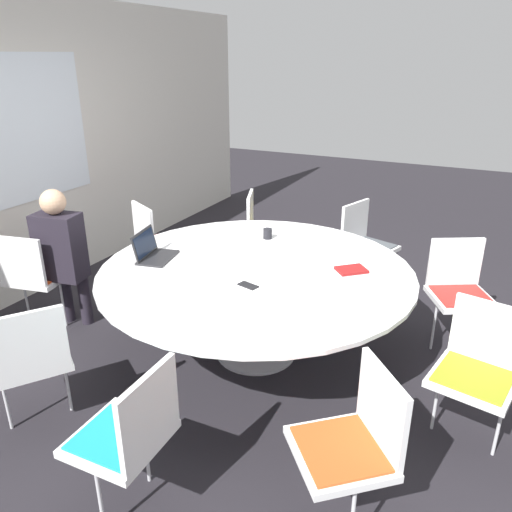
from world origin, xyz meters
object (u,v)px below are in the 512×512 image
(chair_5, at_px, (459,286))
(cell_phone, at_px, (248,285))
(laptop, at_px, (152,251))
(chair_8, at_px, (157,237))
(spiral_notebook, at_px, (351,270))
(chair_3, at_px, (354,438))
(coffee_cup, at_px, (268,234))
(chair_2, at_px, (130,430))
(chair_1, at_px, (30,356))
(chair_7, at_px, (262,226))
(chair_0, at_px, (33,272))
(chair_4, at_px, (478,364))
(person_0, at_px, (62,249))
(chair_6, at_px, (365,240))

(chair_5, bearing_deg, cell_phone, 12.37)
(laptop, height_order, cell_phone, laptop)
(chair_8, height_order, spiral_notebook, chair_8)
(chair_8, bearing_deg, laptop, -25.96)
(chair_3, height_order, coffee_cup, chair_3)
(chair_2, distance_m, chair_8, 2.72)
(chair_1, distance_m, chair_7, 2.78)
(chair_3, bearing_deg, chair_2, 72.75)
(chair_2, bearing_deg, chair_0, 58.44)
(chair_1, xyz_separation_m, chair_3, (0.18, -1.92, 0.00))
(chair_8, bearing_deg, chair_4, 10.76)
(chair_5, distance_m, person_0, 3.17)
(chair_1, bearing_deg, laptop, 32.90)
(chair_3, height_order, chair_5, same)
(cell_phone, bearing_deg, chair_3, -131.09)
(chair_5, relative_size, spiral_notebook, 3.37)
(chair_5, relative_size, chair_8, 1.00)
(cell_phone, bearing_deg, coffee_cup, 16.87)
(chair_4, xyz_separation_m, laptop, (0.09, 2.36, 0.26))
(chair_3, xyz_separation_m, chair_6, (2.67, 0.64, 0.00))
(chair_6, bearing_deg, chair_8, -47.54)
(chair_0, distance_m, laptop, 1.09)
(chair_6, height_order, spiral_notebook, chair_6)
(chair_3, xyz_separation_m, chair_5, (1.97, -0.28, 0.00))
(chair_0, height_order, spiral_notebook, chair_0)
(spiral_notebook, bearing_deg, cell_phone, 134.67)
(chair_3, xyz_separation_m, cell_phone, (0.87, 0.99, 0.21))
(chair_4, height_order, cell_phone, chair_4)
(chair_7, distance_m, coffee_cup, 0.96)
(chair_4, bearing_deg, chair_2, 53.84)
(chair_6, height_order, chair_7, same)
(chair_2, distance_m, chair_5, 2.70)
(person_0, relative_size, cell_phone, 7.92)
(chair_0, height_order, chair_5, same)
(chair_0, height_order, person_0, person_0)
(laptop, bearing_deg, spiral_notebook, -85.09)
(chair_7, distance_m, chair_8, 1.09)
(chair_6, distance_m, cell_phone, 1.85)
(person_0, bearing_deg, chair_6, 30.37)
(chair_5, height_order, chair_8, same)
(chair_3, bearing_deg, spiral_notebook, -23.45)
(chair_4, distance_m, laptop, 2.38)
(chair_1, relative_size, coffee_cup, 10.02)
(chair_1, bearing_deg, cell_phone, -6.77)
(chair_1, bearing_deg, person_0, 71.69)
(laptop, bearing_deg, chair_7, -17.76)
(chair_4, height_order, chair_8, same)
(chair_8, bearing_deg, chair_5, 30.83)
(chair_4, bearing_deg, chair_1, 35.82)
(person_0, xyz_separation_m, cell_phone, (0.03, -1.69, 0.02))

